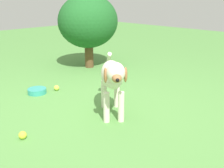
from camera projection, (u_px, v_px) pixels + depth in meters
ground at (90, 111)px, 2.72m from camera, size 14.00×14.00×0.00m
dog at (113, 77)px, 2.50m from camera, size 0.61×0.72×0.60m
tennis_ball_0 at (23, 135)px, 2.20m from camera, size 0.07×0.07×0.07m
tennis_ball_1 at (57, 88)px, 3.31m from camera, size 0.07×0.07×0.07m
water_bowl at (37, 91)px, 3.21m from camera, size 0.22×0.22×0.06m
shrub_near at (88, 22)px, 4.16m from camera, size 0.96×0.87×1.14m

